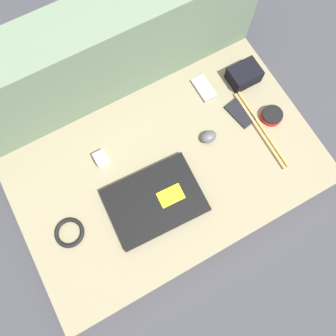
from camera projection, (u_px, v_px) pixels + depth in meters
name	position (u px, v px, depth m)	size (l,w,h in m)	color
ground_plane	(168.00, 177.00, 1.34)	(8.00, 8.00, 0.00)	#38383D
couch_seat	(168.00, 174.00, 1.28)	(1.14, 0.70, 0.12)	#847A5B
couch_backrest	(110.00, 60.00, 1.22)	(1.14, 0.20, 0.48)	#60755B
laptop	(155.00, 201.00, 1.18)	(0.35, 0.25, 0.03)	black
computer_mouse	(209.00, 137.00, 1.24)	(0.06, 0.05, 0.04)	#4C4C51
speaker_puck	(272.00, 116.00, 1.27)	(0.08, 0.08, 0.03)	red
phone_silver	(240.00, 113.00, 1.28)	(0.09, 0.13, 0.01)	black
phone_black	(204.00, 88.00, 1.31)	(0.06, 0.11, 0.01)	#99999E
camera_pouch	(244.00, 75.00, 1.30)	(0.12, 0.09, 0.06)	black
charger_brick	(102.00, 158.00, 1.21)	(0.05, 0.05, 0.05)	silver
cable_coil	(69.00, 233.00, 1.15)	(0.11, 0.11, 0.01)	black
drumstick_pair	(261.00, 129.00, 1.26)	(0.03, 0.35, 0.01)	tan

